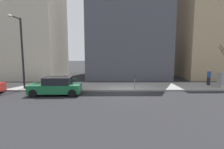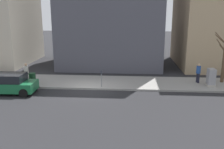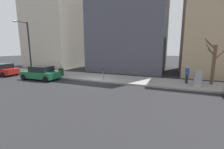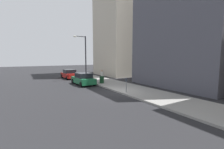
{
  "view_description": "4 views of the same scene",
  "coord_description": "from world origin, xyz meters",
  "views": [
    {
      "loc": [
        -15.73,
        1.32,
        3.55
      ],
      "look_at": [
        -0.07,
        1.21,
        1.58
      ],
      "focal_mm": 28.0,
      "sensor_mm": 36.0,
      "label": 1
    },
    {
      "loc": [
        -18.58,
        -3.23,
        6.05
      ],
      "look_at": [
        0.01,
        -1.82,
        1.29
      ],
      "focal_mm": 40.0,
      "sensor_mm": 36.0,
      "label": 2
    },
    {
      "loc": [
        -13.43,
        -7.6,
        3.49
      ],
      "look_at": [
        0.15,
        -2.06,
        0.88
      ],
      "focal_mm": 24.0,
      "sensor_mm": 36.0,
      "label": 3
    },
    {
      "loc": [
        -7.91,
        -12.12,
        3.35
      ],
      "look_at": [
        -0.46,
        0.14,
        1.79
      ],
      "focal_mm": 24.0,
      "sensor_mm": 36.0,
      "label": 4
    }
  ],
  "objects": [
    {
      "name": "utility_box",
      "position": [
        1.3,
        -9.71,
        0.85
      ],
      "size": [
        0.83,
        0.61,
        1.43
      ],
      "color": "#A8A399",
      "rests_on": "sidewalk"
    },
    {
      "name": "office_block_center",
      "position": [
        10.97,
        -0.98,
        8.7
      ],
      "size": [
        10.93,
        10.93,
        17.39
      ],
      "primitive_type": "cube",
      "color": "#4C4C56",
      "rests_on": "ground"
    },
    {
      "name": "pedestrian_midblock",
      "position": [
        1.24,
        5.53,
        1.09
      ],
      "size": [
        0.36,
        0.36,
        1.66
      ],
      "rotation": [
        0.0,
        0.0,
        0.59
      ],
      "color": "#1E1E2D",
      "rests_on": "sidewalk"
    },
    {
      "name": "trash_bin",
      "position": [
        0.9,
        4.92,
        0.6
      ],
      "size": [
        0.56,
        0.56,
        0.9
      ],
      "primitive_type": "cylinder",
      "color": "#14381E",
      "rests_on": "sidewalk"
    },
    {
      "name": "pedestrian_near_meter",
      "position": [
        2.24,
        -8.93,
        1.09
      ],
      "size": [
        0.39,
        0.36,
        1.66
      ],
      "rotation": [
        0.0,
        0.0,
        3.4
      ],
      "color": "#1E1E2D",
      "rests_on": "sidewalk"
    },
    {
      "name": "parked_car_green",
      "position": [
        -1.24,
        5.93,
        0.74
      ],
      "size": [
        2.0,
        4.24,
        1.52
      ],
      "rotation": [
        0.0,
        0.0,
        0.02
      ],
      "color": "#196038",
      "rests_on": "ground"
    },
    {
      "name": "streetlamp",
      "position": [
        0.28,
        9.49,
        4.02
      ],
      "size": [
        1.97,
        0.32,
        6.5
      ],
      "color": "black",
      "rests_on": "sidewalk"
    },
    {
      "name": "office_tower_left",
      "position": [
        10.41,
        -13.47,
        7.52
      ],
      "size": [
        9.82,
        9.82,
        15.05
      ],
      "primitive_type": "cube",
      "color": "tan",
      "rests_on": "ground"
    },
    {
      "name": "parking_meter",
      "position": [
        0.45,
        -0.94,
        0.98
      ],
      "size": [
        0.14,
        0.1,
        1.35
      ],
      "color": "slate",
      "rests_on": "sidewalk"
    },
    {
      "name": "sidewalk",
      "position": [
        2.0,
        0.0,
        0.07
      ],
      "size": [
        4.0,
        36.0,
        0.15
      ],
      "primitive_type": "cube",
      "color": "gray",
      "rests_on": "ground"
    },
    {
      "name": "ground_plane",
      "position": [
        0.0,
        0.0,
        0.0
      ],
      "size": [
        120.0,
        120.0,
        0.0
      ],
      "primitive_type": "plane",
      "color": "#232326"
    }
  ]
}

